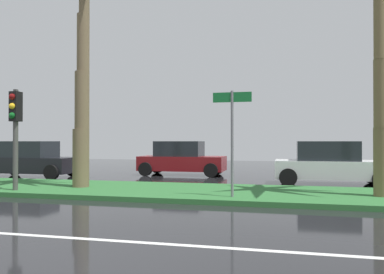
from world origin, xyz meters
TOP-DOWN VIEW (x-y plane):
  - ground_plane at (0.00, 9.00)m, footprint 90.00×42.00m
  - near_lane_divider_stripe at (0.00, 2.00)m, footprint 81.00×0.14m
  - median_strip at (0.00, 8.00)m, footprint 85.50×4.00m
  - traffic_signal_median_left at (-6.01, 6.55)m, footprint 0.28×0.43m
  - street_name_sign at (0.97, 6.71)m, footprint 1.10×0.08m
  - car_in_traffic_leading at (-9.35, 11.90)m, footprint 4.30×2.02m
  - car_in_traffic_second at (-2.71, 14.77)m, footprint 4.30×2.02m
  - car_in_traffic_third at (4.13, 11.94)m, footprint 4.30×2.02m

SIDE VIEW (x-z plane):
  - ground_plane at x=0.00m, z-range -0.10..0.00m
  - near_lane_divider_stripe at x=0.00m, z-range 0.00..0.01m
  - median_strip at x=0.00m, z-range 0.00..0.15m
  - car_in_traffic_leading at x=-9.35m, z-range -0.03..1.69m
  - car_in_traffic_second at x=-2.71m, z-range -0.03..1.69m
  - car_in_traffic_third at x=4.13m, z-range -0.03..1.69m
  - street_name_sign at x=0.97m, z-range 0.58..3.58m
  - traffic_signal_median_left at x=-6.01m, z-range 0.76..4.00m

